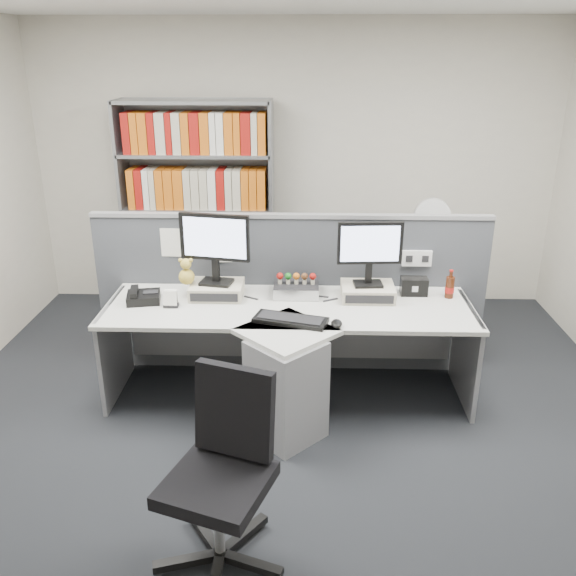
{
  "coord_description": "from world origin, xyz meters",
  "views": [
    {
      "loc": [
        0.12,
        -3.11,
        2.4
      ],
      "look_at": [
        0.0,
        0.65,
        0.92
      ],
      "focal_mm": 37.69,
      "sensor_mm": 36.0,
      "label": 1
    }
  ],
  "objects_px": {
    "desktop_pc": "(296,289)",
    "mouse": "(337,324)",
    "office_chair": "(224,467)",
    "keyboard": "(291,320)",
    "desk": "(288,354)",
    "filing_cabinet": "(425,294)",
    "monitor_right": "(370,248)",
    "desk_calendar": "(171,300)",
    "speaker": "(414,286)",
    "shelving_unit": "(199,212)",
    "monitor_left": "(215,243)",
    "cola_bottle": "(450,287)",
    "desk_phone": "(143,297)",
    "desk_fan": "(432,221)"
  },
  "relations": [
    {
      "from": "desktop_pc",
      "to": "mouse",
      "type": "distance_m",
      "value": 0.63
    },
    {
      "from": "mouse",
      "to": "office_chair",
      "type": "xyz_separation_m",
      "value": [
        -0.59,
        -1.19,
        -0.22
      ]
    },
    {
      "from": "keyboard",
      "to": "office_chair",
      "type": "distance_m",
      "value": 1.31
    },
    {
      "from": "desk",
      "to": "filing_cabinet",
      "type": "relative_size",
      "value": 3.71
    },
    {
      "from": "monitor_right",
      "to": "desk_calendar",
      "type": "distance_m",
      "value": 1.45
    },
    {
      "from": "speaker",
      "to": "filing_cabinet",
      "type": "xyz_separation_m",
      "value": [
        0.29,
        0.94,
        -0.43
      ]
    },
    {
      "from": "desk_calendar",
      "to": "shelving_unit",
      "type": "bearing_deg",
      "value": 92.51
    },
    {
      "from": "desk_calendar",
      "to": "speaker",
      "type": "relative_size",
      "value": 0.64
    },
    {
      "from": "filing_cabinet",
      "to": "office_chair",
      "type": "bearing_deg",
      "value": -118.43
    },
    {
      "from": "monitor_left",
      "to": "cola_bottle",
      "type": "distance_m",
      "value": 1.73
    },
    {
      "from": "monitor_right",
      "to": "desktop_pc",
      "type": "xyz_separation_m",
      "value": [
        -0.52,
        0.06,
        -0.34
      ]
    },
    {
      "from": "desk_calendar",
      "to": "desk",
      "type": "bearing_deg",
      "value": -12.25
    },
    {
      "from": "filing_cabinet",
      "to": "office_chair",
      "type": "xyz_separation_m",
      "value": [
        -1.47,
        -2.71,
        0.17
      ]
    },
    {
      "from": "monitor_left",
      "to": "cola_bottle",
      "type": "xyz_separation_m",
      "value": [
        1.7,
        0.03,
        -0.33
      ]
    },
    {
      "from": "keyboard",
      "to": "speaker",
      "type": "relative_size",
      "value": 2.67
    },
    {
      "from": "keyboard",
      "to": "shelving_unit",
      "type": "relative_size",
      "value": 0.26
    },
    {
      "from": "desk",
      "to": "desk_phone",
      "type": "distance_m",
      "value": 1.12
    },
    {
      "from": "mouse",
      "to": "shelving_unit",
      "type": "relative_size",
      "value": 0.06
    },
    {
      "from": "desktop_pc",
      "to": "speaker",
      "type": "height_order",
      "value": "speaker"
    },
    {
      "from": "desktop_pc",
      "to": "desk_fan",
      "type": "xyz_separation_m",
      "value": [
        1.15,
        0.95,
        0.27
      ]
    },
    {
      "from": "mouse",
      "to": "cola_bottle",
      "type": "xyz_separation_m",
      "value": [
        0.84,
        0.53,
        0.06
      ]
    },
    {
      "from": "desktop_pc",
      "to": "speaker",
      "type": "distance_m",
      "value": 0.87
    },
    {
      "from": "monitor_left",
      "to": "speaker",
      "type": "bearing_deg",
      "value": 3.14
    },
    {
      "from": "desk",
      "to": "keyboard",
      "type": "distance_m",
      "value": 0.28
    },
    {
      "from": "monitor_left",
      "to": "desk_phone",
      "type": "relative_size",
      "value": 1.95
    },
    {
      "from": "desk",
      "to": "desktop_pc",
      "type": "bearing_deg",
      "value": 83.68
    },
    {
      "from": "keyboard",
      "to": "desk_fan",
      "type": "height_order",
      "value": "desk_fan"
    },
    {
      "from": "desk_fan",
      "to": "office_chair",
      "type": "xyz_separation_m",
      "value": [
        -1.47,
        -2.71,
        -0.51
      ]
    },
    {
      "from": "desk_phone",
      "to": "speaker",
      "type": "xyz_separation_m",
      "value": [
        1.96,
        0.2,
        0.03
      ]
    },
    {
      "from": "mouse",
      "to": "desk_fan",
      "type": "bearing_deg",
      "value": 59.96
    },
    {
      "from": "office_chair",
      "to": "monitor_left",
      "type": "bearing_deg",
      "value": 98.82
    },
    {
      "from": "monitor_left",
      "to": "desk_phone",
      "type": "xyz_separation_m",
      "value": [
        -0.52,
        -0.12,
        -0.37
      ]
    },
    {
      "from": "desk_phone",
      "to": "office_chair",
      "type": "relative_size",
      "value": 0.27
    },
    {
      "from": "desk_fan",
      "to": "cola_bottle",
      "type": "bearing_deg",
      "value": -92.08
    },
    {
      "from": "cola_bottle",
      "to": "filing_cabinet",
      "type": "relative_size",
      "value": 0.3
    },
    {
      "from": "monitor_left",
      "to": "monitor_right",
      "type": "bearing_deg",
      "value": -0.01
    },
    {
      "from": "desktop_pc",
      "to": "shelving_unit",
      "type": "distance_m",
      "value": 1.71
    },
    {
      "from": "desk_calendar",
      "to": "office_chair",
      "type": "distance_m",
      "value": 1.61
    },
    {
      "from": "filing_cabinet",
      "to": "office_chair",
      "type": "relative_size",
      "value": 0.72
    },
    {
      "from": "desktop_pc",
      "to": "monitor_left",
      "type": "bearing_deg",
      "value": -173.97
    },
    {
      "from": "desktop_pc",
      "to": "cola_bottle",
      "type": "xyz_separation_m",
      "value": [
        1.11,
        -0.03,
        0.04
      ]
    },
    {
      "from": "monitor_right",
      "to": "speaker",
      "type": "relative_size",
      "value": 2.41
    },
    {
      "from": "desk",
      "to": "cola_bottle",
      "type": "height_order",
      "value": "cola_bottle"
    },
    {
      "from": "speaker",
      "to": "shelving_unit",
      "type": "relative_size",
      "value": 0.1
    },
    {
      "from": "cola_bottle",
      "to": "office_chair",
      "type": "bearing_deg",
      "value": -129.73
    },
    {
      "from": "monitor_right",
      "to": "desktop_pc",
      "type": "height_order",
      "value": "monitor_right"
    },
    {
      "from": "desk",
      "to": "shelving_unit",
      "type": "bearing_deg",
      "value": 115.96
    },
    {
      "from": "desk",
      "to": "monitor_left",
      "type": "bearing_deg",
      "value": 144.18
    },
    {
      "from": "keyboard",
      "to": "desk_fan",
      "type": "distance_m",
      "value": 1.89
    },
    {
      "from": "desk",
      "to": "office_chair",
      "type": "bearing_deg",
      "value": -101.56
    }
  ]
}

